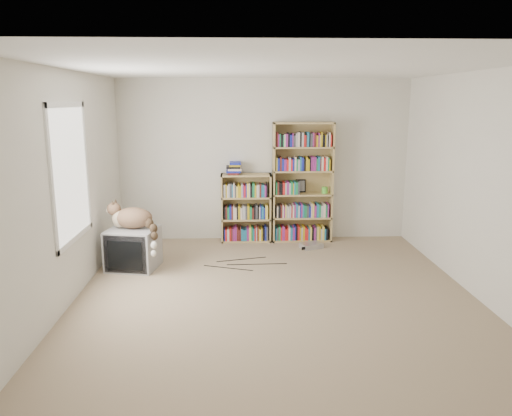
{
  "coord_description": "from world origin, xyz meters",
  "views": [
    {
      "loc": [
        -0.43,
        -5.26,
        2.18
      ],
      "look_at": [
        -0.19,
        1.0,
        0.82
      ],
      "focal_mm": 35.0,
      "sensor_mm": 36.0,
      "label": 1
    }
  ],
  "objects_px": {
    "crt_tv": "(133,249)",
    "dvd_player": "(311,246)",
    "bookcase_short": "(246,210)",
    "cat": "(136,221)",
    "bookcase_tall": "(302,185)"
  },
  "relations": [
    {
      "from": "bookcase_tall",
      "to": "bookcase_short",
      "type": "relative_size",
      "value": 1.74
    },
    {
      "from": "bookcase_tall",
      "to": "dvd_player",
      "type": "height_order",
      "value": "bookcase_tall"
    },
    {
      "from": "cat",
      "to": "dvd_player",
      "type": "height_order",
      "value": "cat"
    },
    {
      "from": "bookcase_short",
      "to": "dvd_player",
      "type": "distance_m",
      "value": 1.16
    },
    {
      "from": "cat",
      "to": "bookcase_short",
      "type": "height_order",
      "value": "bookcase_short"
    },
    {
      "from": "crt_tv",
      "to": "dvd_player",
      "type": "distance_m",
      "value": 2.62
    },
    {
      "from": "cat",
      "to": "bookcase_short",
      "type": "xyz_separation_m",
      "value": [
        1.45,
        1.28,
        -0.14
      ]
    },
    {
      "from": "crt_tv",
      "to": "cat",
      "type": "relative_size",
      "value": 0.95
    },
    {
      "from": "crt_tv",
      "to": "dvd_player",
      "type": "height_order",
      "value": "crt_tv"
    },
    {
      "from": "bookcase_tall",
      "to": "dvd_player",
      "type": "bearing_deg",
      "value": -78.18
    },
    {
      "from": "crt_tv",
      "to": "cat",
      "type": "height_order",
      "value": "cat"
    },
    {
      "from": "cat",
      "to": "dvd_player",
      "type": "distance_m",
      "value": 2.63
    },
    {
      "from": "bookcase_tall",
      "to": "bookcase_short",
      "type": "xyz_separation_m",
      "value": [
        -0.88,
        -0.0,
        -0.39
      ]
    },
    {
      "from": "crt_tv",
      "to": "bookcase_tall",
      "type": "distance_m",
      "value": 2.77
    },
    {
      "from": "crt_tv",
      "to": "cat",
      "type": "bearing_deg",
      "value": -3.69
    }
  ]
}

